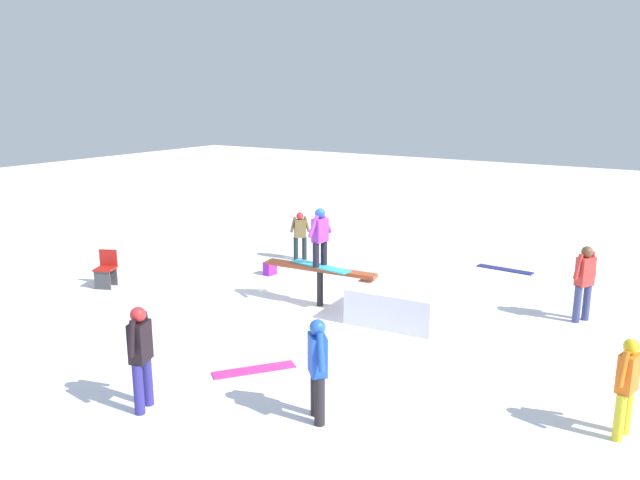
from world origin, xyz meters
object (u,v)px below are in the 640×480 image
Objects in this scene: loose_snowboard_magenta at (254,370)px; folding_chair at (106,270)px; bystander_red at (584,280)px; bystander_brown at (300,233)px; rail_feature at (320,273)px; loose_snowboard_navy at (505,269)px; bystander_blue at (318,365)px; backpack_on_snow at (270,268)px; bystander_black at (141,353)px; main_rider_on_rail at (320,239)px; bystander_orange at (627,383)px.

loose_snowboard_magenta is 1.59× the size of folding_chair.
loose_snowboard_magenta is (4.17, 5.41, -0.87)m from bystander_red.
loose_snowboard_magenta is (-3.33, 6.25, -0.74)m from bystander_brown.
folding_chair is at bearing 13.21° from rail_feature.
loose_snowboard_navy is 10.07m from folding_chair.
loose_snowboard_magenta is (1.77, -0.78, -0.84)m from bystander_blue.
bystander_black is at bearing -151.49° from backpack_on_snow.
main_rider_on_rail is 1.74× the size of folding_chair.
folding_chair is (10.02, 3.67, -0.47)m from bystander_red.
bystander_blue is at bearing -98.68° from bystander_brown.
backpack_on_snow is (-2.69, -2.90, -0.24)m from folding_chair.
bystander_orange is 1.61× the size of folding_chair.
loose_snowboard_magenta is at bearing -41.56° from folding_chair.
main_rider_on_rail is at bearing -93.85° from bystander_brown.
bystander_brown reaches higher than backpack_on_snow.
folding_chair is at bearing -80.42° from bystander_orange.
bystander_blue is (3.72, 1.83, 0.05)m from bystander_orange.
bystander_black is 8.70m from bystander_red.
bystander_red is at bearing -161.95° from rail_feature.
bystander_orange reaches higher than backpack_on_snow.
folding_chair is (5.03, 1.60, -0.33)m from rail_feature.
bystander_blue is at bearing -76.10° from loose_snowboard_magenta.
folding_chair is at bearing -152.65° from bystander_blue.
loose_snowboard_magenta is (-0.55, -1.90, -0.88)m from bystander_black.
loose_snowboard_navy is 4.30× the size of backpack_on_snow.
rail_feature is 2.99× the size of folding_chair.
loose_snowboard_navy is at bearing 135.61° from bystander_blue.
rail_feature is 0.76m from main_rider_on_rail.
main_rider_on_rail is 5.44m from bystander_red.
loose_snowboard_navy is (-5.10, -2.05, -0.74)m from bystander_brown.
bystander_black is 4.68× the size of backpack_on_snow.
rail_feature is at bearing 0.00° from main_rider_on_rail.
bystander_brown is at bearing 65.64° from loose_snowboard_magenta.
rail_feature is 3.52m from loose_snowboard_magenta.
backpack_on_snow is at bearing -21.37° from main_rider_on_rail.
bystander_red is 4.62× the size of backpack_on_snow.
backpack_on_snow is (2.34, -1.29, -1.33)m from main_rider_on_rail.
main_rider_on_rail is 2.99m from backpack_on_snow.
bystander_black reaches higher than loose_snowboard_navy.
bystander_red is 1.17× the size of bystander_brown.
loose_snowboard_navy is 1.05× the size of loose_snowboard_magenta.
bystander_red is 6.64m from bystander_blue.
bystander_red is at bearing -150.16° from bystander_orange.
bystander_blue is 1.09× the size of loose_snowboard_magenta.
bystander_blue reaches higher than loose_snowboard_navy.
bystander_orange is at bearing -105.77° from backpack_on_snow.
bystander_black is 1.05× the size of bystander_blue.
bystander_black is at bearing 88.46° from rail_feature.
bystander_black is 1.14× the size of loose_snowboard_magenta.
rail_feature is at bearing 51.40° from loose_snowboard_magenta.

